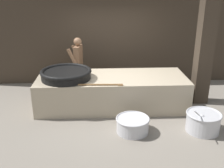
# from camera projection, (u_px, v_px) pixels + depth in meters

# --- Properties ---
(ground_plane) EXTENTS (60.00, 60.00, 0.00)m
(ground_plane) POSITION_uv_depth(u_px,v_px,m) (112.00, 105.00, 7.08)
(ground_plane) COLOR slate
(back_wall) EXTENTS (8.95, 0.24, 3.60)m
(back_wall) POSITION_uv_depth(u_px,v_px,m) (109.00, 27.00, 8.28)
(back_wall) COLOR #382D23
(back_wall) RESTS_ON ground_plane
(support_pillar) EXTENTS (0.39, 0.39, 3.60)m
(support_pillar) POSITION_uv_depth(u_px,v_px,m) (206.00, 37.00, 6.72)
(support_pillar) COLOR #382D23
(support_pillar) RESTS_ON ground_plane
(hearth_platform) EXTENTS (3.86, 1.44, 0.82)m
(hearth_platform) POSITION_uv_depth(u_px,v_px,m) (112.00, 91.00, 6.93)
(hearth_platform) COLOR tan
(hearth_platform) RESTS_ON ground_plane
(giant_wok_near) EXTENTS (1.29, 1.29, 0.24)m
(giant_wok_near) POSITION_uv_depth(u_px,v_px,m) (66.00, 74.00, 6.60)
(giant_wok_near) COLOR black
(giant_wok_near) RESTS_ON hearth_platform
(stirring_paddle) EXTENTS (1.26, 0.12, 0.04)m
(stirring_paddle) POSITION_uv_depth(u_px,v_px,m) (99.00, 85.00, 6.18)
(stirring_paddle) COLOR brown
(stirring_paddle) RESTS_ON hearth_platform
(cook) EXTENTS (0.43, 0.64, 1.64)m
(cook) POSITION_uv_depth(u_px,v_px,m) (78.00, 63.00, 7.75)
(cook) COLOR brown
(cook) RESTS_ON ground_plane
(prep_bowl_vegetables) EXTENTS (0.80, 0.84, 0.73)m
(prep_bowl_vegetables) POSITION_uv_depth(u_px,v_px,m) (203.00, 121.00, 5.76)
(prep_bowl_vegetables) COLOR #B7B7BC
(prep_bowl_vegetables) RESTS_ON ground_plane
(prep_bowl_meat) EXTENTS (0.74, 0.74, 0.34)m
(prep_bowl_meat) POSITION_uv_depth(u_px,v_px,m) (133.00, 124.00, 5.74)
(prep_bowl_meat) COLOR #B7B7BC
(prep_bowl_meat) RESTS_ON ground_plane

